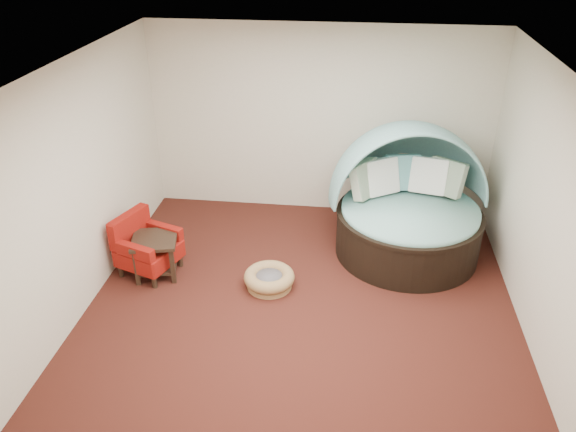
# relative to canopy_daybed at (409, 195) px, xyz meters

# --- Properties ---
(floor) EXTENTS (5.00, 5.00, 0.00)m
(floor) POSITION_rel_canopy_daybed_xyz_m (-1.27, -1.43, -0.81)
(floor) COLOR #411912
(floor) RESTS_ON ground
(wall_back) EXTENTS (5.00, 0.00, 5.00)m
(wall_back) POSITION_rel_canopy_daybed_xyz_m (-1.27, 1.07, 0.59)
(wall_back) COLOR beige
(wall_back) RESTS_ON floor
(wall_front) EXTENTS (5.00, 0.00, 5.00)m
(wall_front) POSITION_rel_canopy_daybed_xyz_m (-1.27, -3.93, 0.59)
(wall_front) COLOR beige
(wall_front) RESTS_ON floor
(wall_left) EXTENTS (0.00, 5.00, 5.00)m
(wall_left) POSITION_rel_canopy_daybed_xyz_m (-3.77, -1.43, 0.59)
(wall_left) COLOR beige
(wall_left) RESTS_ON floor
(wall_right) EXTENTS (0.00, 5.00, 5.00)m
(wall_right) POSITION_rel_canopy_daybed_xyz_m (1.23, -1.43, 0.59)
(wall_right) COLOR beige
(wall_right) RESTS_ON floor
(ceiling) EXTENTS (5.00, 5.00, 0.00)m
(ceiling) POSITION_rel_canopy_daybed_xyz_m (-1.27, -1.43, 1.99)
(ceiling) COLOR white
(ceiling) RESTS_ON wall_back
(canopy_daybed) EXTENTS (2.28, 2.23, 1.76)m
(canopy_daybed) POSITION_rel_canopy_daybed_xyz_m (0.00, 0.00, 0.00)
(canopy_daybed) COLOR black
(canopy_daybed) RESTS_ON floor
(pet_basket) EXTENTS (0.79, 0.79, 0.22)m
(pet_basket) POSITION_rel_canopy_daybed_xyz_m (-1.70, -1.12, -0.70)
(pet_basket) COLOR olive
(pet_basket) RESTS_ON floor
(red_armchair) EXTENTS (0.85, 0.85, 0.78)m
(red_armchair) POSITION_rel_canopy_daybed_xyz_m (-3.32, -0.96, -0.45)
(red_armchair) COLOR black
(red_armchair) RESTS_ON floor
(side_table) EXTENTS (0.65, 0.65, 0.53)m
(side_table) POSITION_rel_canopy_daybed_xyz_m (-3.17, -1.02, -0.48)
(side_table) COLOR black
(side_table) RESTS_ON floor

